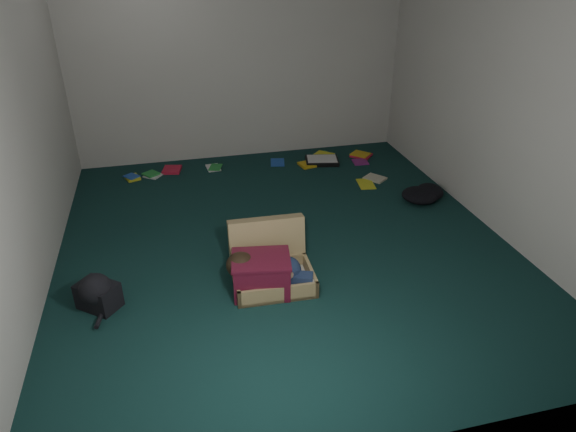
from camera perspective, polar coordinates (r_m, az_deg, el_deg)
name	(u,v)px	position (r m, az deg, el deg)	size (l,w,h in m)	color
floor	(284,242)	(4.75, -0.43, -2.88)	(4.50, 4.50, 0.00)	#11302E
wall_back	(239,51)	(6.38, -5.44, 17.74)	(4.50, 4.50, 0.00)	silver
wall_front	(405,247)	(2.26, 12.88, -3.38)	(4.50, 4.50, 0.00)	silver
wall_left	(15,122)	(4.25, -28.10, 9.16)	(4.50, 4.50, 0.00)	silver
wall_right	(503,88)	(5.06, 22.74, 12.94)	(4.50, 4.50, 0.00)	silver
suitcase	(271,264)	(4.20, -1.94, -5.30)	(0.65, 0.64, 0.46)	tan
person	(269,271)	(4.04, -2.15, -6.11)	(0.68, 0.34, 0.29)	silver
maroon_bin	(261,275)	(4.04, -2.97, -6.53)	(0.50, 0.42, 0.31)	maroon
backpack	(98,295)	(4.15, -20.34, -8.19)	(0.37, 0.30, 0.22)	black
clothing_pile	(426,191)	(5.73, 15.07, 2.66)	(0.46, 0.38, 0.15)	black
paper_tray	(322,161)	(6.46, 3.79, 6.17)	(0.46, 0.38, 0.06)	black
book_scatter	(278,168)	(6.28, -1.12, 5.36)	(3.10, 1.19, 0.02)	yellow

